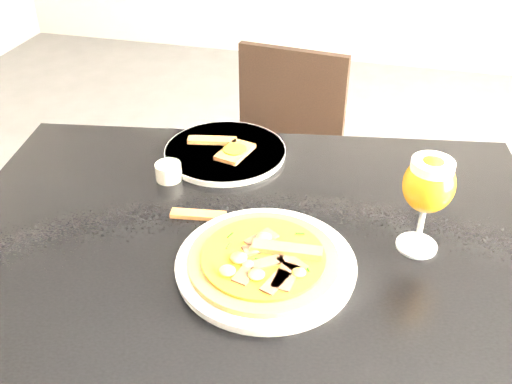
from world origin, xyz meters
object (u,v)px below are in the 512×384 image
(chair_far, at_px, (279,167))
(beer_glass, at_px, (429,185))
(pizza, at_px, (264,259))
(dining_table, at_px, (252,262))

(chair_far, distance_m, beer_glass, 0.91)
(chair_far, distance_m, pizza, 0.90)
(pizza, bearing_deg, chair_far, 99.87)
(dining_table, xyz_separation_m, chair_far, (-0.09, 0.71, -0.21))
(chair_far, bearing_deg, pizza, -73.31)
(chair_far, relative_size, pizza, 3.01)
(chair_far, bearing_deg, beer_glass, -52.30)
(chair_far, height_order, beer_glass, beer_glass)
(dining_table, relative_size, chair_far, 1.60)
(dining_table, bearing_deg, beer_glass, -5.33)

